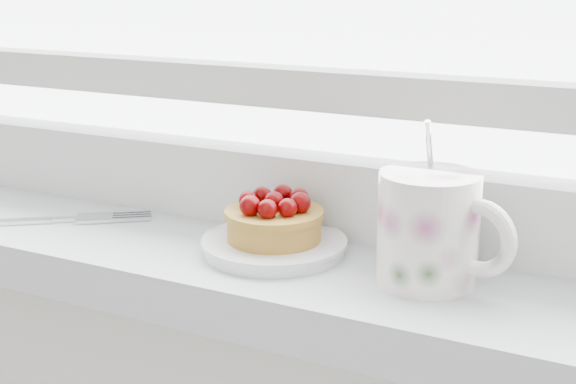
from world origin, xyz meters
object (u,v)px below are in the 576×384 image
Objects in this scene: floral_mug at (432,227)px; fork at (32,221)px; raspberry_tart at (274,219)px; saucer at (274,246)px.

fork is at bearing -175.77° from floral_mug.
raspberry_tart is 0.14m from floral_mug.
fork is (-0.24, -0.03, -0.03)m from raspberry_tart.
raspberry_tart is 0.25m from fork.
floral_mug is 0.38m from fork.
floral_mug is 0.65× the size of fork.
fork is at bearing -172.11° from saucer.
saucer is 0.14m from floral_mug.
raspberry_tart is 0.67× the size of floral_mug.
floral_mug reaches higher than raspberry_tart.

